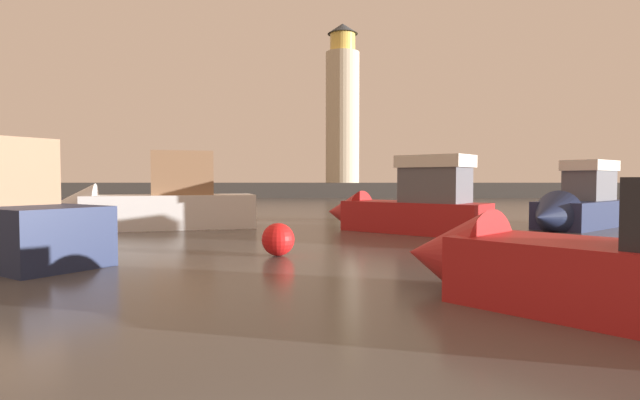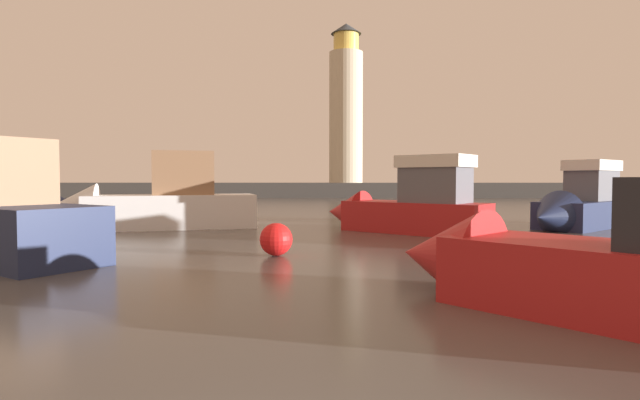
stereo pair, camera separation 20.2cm
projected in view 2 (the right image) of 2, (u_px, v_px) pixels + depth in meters
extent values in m
plane|color=#4C4742|center=(324.00, 214.00, 32.07)|extent=(220.00, 220.00, 0.00)
cube|color=#423F3D|center=(326.00, 190.00, 61.48)|extent=(77.72, 4.23, 1.77)
cylinder|color=beige|center=(346.00, 118.00, 61.08)|extent=(4.07, 4.07, 15.76)
cylinder|color=#F2CC59|center=(346.00, 43.00, 60.71)|extent=(3.05, 3.05, 2.21)
cone|color=#33383D|center=(346.00, 29.00, 60.64)|extent=(3.66, 3.66, 1.26)
cube|color=#B21E1E|center=(624.00, 284.00, 7.69)|extent=(5.24, 5.26, 1.16)
cone|color=#B21E1E|center=(443.00, 257.00, 10.00)|extent=(2.71, 2.71, 1.98)
cube|color=#B21E1E|center=(414.00, 217.00, 20.54)|extent=(5.94, 5.29, 1.26)
cone|color=#B21E1E|center=(345.00, 212.00, 22.74)|extent=(2.69, 2.71, 1.98)
cube|color=#595960|center=(435.00, 185.00, 19.90)|extent=(2.97, 2.83, 1.39)
cube|color=silver|center=(435.00, 161.00, 19.86)|extent=(3.27, 3.11, 0.49)
cube|color=white|center=(172.00, 211.00, 22.51)|extent=(7.64, 4.41, 1.49)
cone|color=white|center=(69.00, 211.00, 21.39)|extent=(2.81, 2.91, 2.38)
cube|color=#8C6647|center=(183.00, 173.00, 22.57)|extent=(2.98, 2.32, 1.94)
cube|color=#8C6647|center=(2.00, 172.00, 13.58)|extent=(3.03, 2.89, 1.75)
cone|color=#1E284C|center=(60.00, 209.00, 23.83)|extent=(2.81, 2.93, 2.48)
cube|color=#1E284C|center=(586.00, 214.00, 22.92)|extent=(6.02, 5.67, 1.21)
cone|color=#1E284C|center=(550.00, 216.00, 20.59)|extent=(2.87, 2.88, 2.11)
cube|color=#595960|center=(592.00, 186.00, 23.23)|extent=(2.87, 2.78, 1.37)
cube|color=silver|center=(592.00, 166.00, 23.20)|extent=(3.15, 3.06, 0.48)
sphere|color=red|center=(276.00, 239.00, 14.31)|extent=(0.94, 0.94, 0.94)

